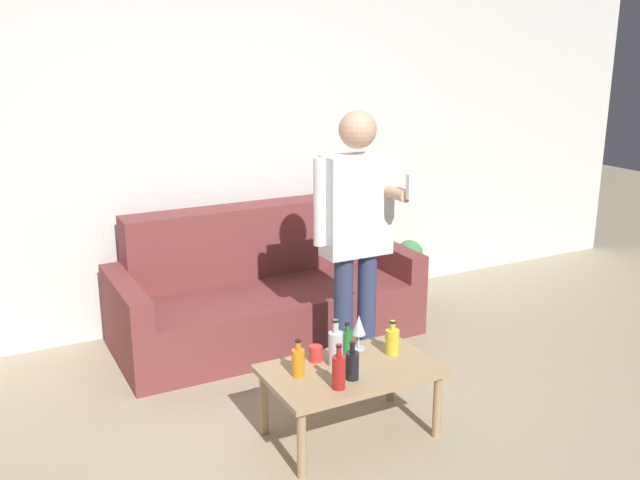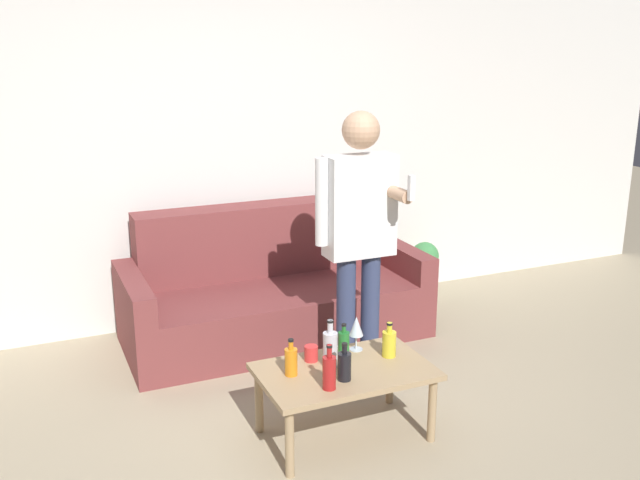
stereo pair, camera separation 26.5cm
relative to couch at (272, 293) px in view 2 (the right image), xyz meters
The scene contains 14 objects.
ground_plane 1.72m from the couch, 97.49° to the right, with size 16.00×16.00×0.00m, color tan.
wall_back 1.17m from the couch, 114.02° to the left, with size 8.00×0.06×2.70m.
couch is the anchor object (origin of this frame).
coffee_table 1.43m from the couch, 94.75° to the right, with size 0.89×0.55×0.39m.
bottle_orange 1.40m from the couch, 83.29° to the right, with size 0.07×0.07×0.19m.
bottle_green 1.27m from the couch, 92.17° to the right, with size 0.06×0.06×0.17m.
bottle_dark 1.62m from the couch, 100.02° to the right, with size 0.07×0.07×0.23m.
bottle_yellow 1.44m from the couch, 106.04° to the right, with size 0.07×0.07×0.19m.
bottle_red 1.55m from the couch, 96.45° to the right, with size 0.07×0.07×0.20m.
bottle_clear 1.38m from the couch, 97.22° to the right, with size 0.08×0.08×0.25m.
wine_glass_near 1.26m from the couch, 88.25° to the right, with size 0.08×0.08×0.19m.
cup_on_table 1.29m from the couch, 100.71° to the right, with size 0.07×0.07×0.08m.
person_standing_front 1.10m from the couch, 73.97° to the right, with size 0.48×0.42×1.63m.
potted_plant 1.38m from the couch, ahead, with size 0.22×0.22×0.46m.
Camera 2 is at (-1.35, -2.75, 2.02)m, focal length 40.00 mm.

